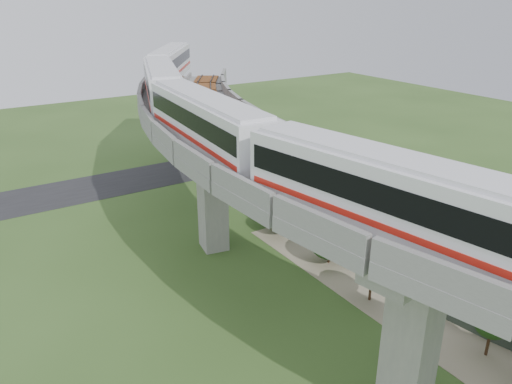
% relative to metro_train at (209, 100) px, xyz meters
% --- Properties ---
extents(ground, '(160.00, 160.00, 0.00)m').
position_rel_metro_train_xyz_m(ground, '(-1.48, -11.59, -12.31)').
color(ground, '#365321').
rests_on(ground, ground).
extents(dirt_lot, '(18.00, 26.00, 0.04)m').
position_rel_metro_train_xyz_m(dirt_lot, '(12.52, -13.59, -12.29)').
color(dirt_lot, gray).
rests_on(dirt_lot, ground).
extents(asphalt_road, '(60.00, 8.00, 0.03)m').
position_rel_metro_train_xyz_m(asphalt_road, '(-1.48, 18.41, -12.29)').
color(asphalt_road, '#232326').
rests_on(asphalt_road, ground).
extents(viaduct, '(19.58, 73.98, 11.40)m').
position_rel_metro_train_xyz_m(viaduct, '(2.36, -11.59, -3.26)').
color(viaduct, '#99968E').
rests_on(viaduct, ground).
extents(metro_train, '(17.37, 60.12, 3.64)m').
position_rel_metro_train_xyz_m(metro_train, '(0.00, 0.00, 0.00)').
color(metro_train, silver).
rests_on(metro_train, ground).
extents(fence, '(3.87, 38.73, 1.50)m').
position_rel_metro_train_xyz_m(fence, '(8.27, -11.59, -11.56)').
color(fence, '#2D382D').
rests_on(fence, ground).
extents(tree_0, '(1.92, 1.92, 2.41)m').
position_rel_metro_train_xyz_m(tree_0, '(10.64, 12.75, -10.72)').
color(tree_0, '#382314').
rests_on(tree_0, ground).
extents(tree_1, '(2.51, 2.51, 3.31)m').
position_rel_metro_train_xyz_m(tree_1, '(7.27, 5.20, -10.07)').
color(tree_1, '#382314').
rests_on(tree_1, ground).
extents(tree_2, '(2.72, 2.72, 3.05)m').
position_rel_metro_train_xyz_m(tree_2, '(6.51, -0.14, -10.42)').
color(tree_2, '#382314').
rests_on(tree_2, ground).
extents(tree_3, '(3.03, 3.03, 3.43)m').
position_rel_metro_train_xyz_m(tree_3, '(5.60, -2.75, -10.17)').
color(tree_3, '#382314').
rests_on(tree_3, ground).
extents(tree_4, '(3.20, 3.20, 3.22)m').
position_rel_metro_train_xyz_m(tree_4, '(5.87, -8.51, -10.44)').
color(tree_4, '#382314').
rests_on(tree_4, ground).
extents(tree_5, '(2.29, 2.29, 3.28)m').
position_rel_metro_train_xyz_m(tree_5, '(4.88, -14.07, -10.01)').
color(tree_5, '#382314').
rests_on(tree_5, ground).
extents(tree_6, '(2.06, 2.06, 3.15)m').
position_rel_metro_train_xyz_m(tree_6, '(6.61, -22.01, -10.04)').
color(tree_6, '#382314').
rests_on(tree_6, ground).
extents(car_dark, '(4.83, 3.04, 1.30)m').
position_rel_metro_train_xyz_m(car_dark, '(9.67, -10.94, -11.62)').
color(car_dark, black).
rests_on(car_dark, dirt_lot).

